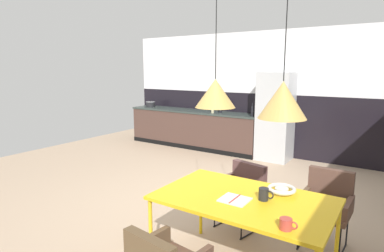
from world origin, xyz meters
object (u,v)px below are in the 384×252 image
(armchair_near_window, at_px, (327,200))
(mug_white_ceramic, at_px, (264,194))
(bottle_spice_small, at_px, (253,111))
(bottle_oil_tall, at_px, (221,108))
(open_book, at_px, (235,200))
(bottle_vinegar_dark, at_px, (213,108))
(refrigerator_column, at_px, (275,117))
(dining_table, at_px, (244,202))
(fruit_bowl, at_px, (282,189))
(pendant_lamp_over_table_far, at_px, (283,100))
(cooking_pot, at_px, (151,104))
(armchair_far_side, at_px, (242,186))
(mug_wide_latte, at_px, (286,224))
(pendant_lamp_over_table_near, at_px, (215,93))

(armchair_near_window, height_order, mug_white_ceramic, mug_white_ceramic)
(bottle_spice_small, height_order, bottle_oil_tall, bottle_spice_small)
(open_book, bearing_deg, bottle_spice_small, 111.03)
(bottle_vinegar_dark, bearing_deg, refrigerator_column, 4.39)
(bottle_spice_small, bearing_deg, bottle_oil_tall, 171.35)
(open_book, relative_size, bottle_spice_small, 0.86)
(dining_table, xyz_separation_m, open_book, (-0.04, -0.10, 0.05))
(fruit_bowl, relative_size, pendant_lamp_over_table_far, 0.22)
(bottle_vinegar_dark, relative_size, pendant_lamp_over_table_far, 0.23)
(dining_table, height_order, bottle_spice_small, bottle_spice_small)
(cooking_pot, distance_m, bottle_spice_small, 2.90)
(dining_table, xyz_separation_m, cooking_pot, (-4.42, 3.86, 0.25))
(armchair_far_side, height_order, mug_wide_latte, mug_wide_latte)
(dining_table, height_order, bottle_vinegar_dark, bottle_vinegar_dark)
(refrigerator_column, distance_m, fruit_bowl, 3.86)
(dining_table, distance_m, armchair_far_side, 0.97)
(armchair_far_side, xyz_separation_m, bottle_oil_tall, (-1.95, 3.03, 0.50))
(mug_white_ceramic, xyz_separation_m, bottle_vinegar_dark, (-2.67, 3.75, 0.19))
(armchair_far_side, xyz_separation_m, fruit_bowl, (0.65, -0.59, 0.29))
(cooking_pot, xyz_separation_m, pendant_lamp_over_table_near, (4.12, -3.86, 0.69))
(bottle_vinegar_dark, distance_m, bottle_spice_small, 0.98)
(armchair_near_window, height_order, armchair_far_side, armchair_near_window)
(armchair_far_side, bearing_deg, bottle_vinegar_dark, -41.36)
(armchair_far_side, relative_size, fruit_bowl, 2.98)
(mug_white_ceramic, relative_size, mug_wide_latte, 1.03)
(open_book, xyz_separation_m, cooking_pot, (-4.38, 3.96, 0.20))
(dining_table, relative_size, fruit_bowl, 5.94)
(mug_white_ceramic, bearing_deg, cooking_pot, 140.18)
(armchair_far_side, distance_m, pendant_lamp_over_table_far, 1.59)
(open_book, distance_m, bottle_oil_tall, 4.62)
(dining_table, height_order, mug_white_ceramic, mug_white_ceramic)
(refrigerator_column, height_order, pendant_lamp_over_table_far, pendant_lamp_over_table_far)
(refrigerator_column, bearing_deg, mug_wide_latte, -69.83)
(bottle_vinegar_dark, bearing_deg, bottle_oil_tall, 34.38)
(armchair_near_window, xyz_separation_m, bottle_oil_tall, (-2.87, 2.91, 0.50))
(mug_white_ceramic, relative_size, cooking_pot, 0.57)
(armchair_far_side, distance_m, bottle_oil_tall, 3.64)
(refrigerator_column, relative_size, open_book, 7.51)
(bottle_oil_tall, bearing_deg, open_book, -59.87)
(armchair_far_side, relative_size, cooking_pot, 3.26)
(pendant_lamp_over_table_far, bearing_deg, armchair_near_window, 77.67)
(pendant_lamp_over_table_far, bearing_deg, mug_wide_latte, -62.92)
(armchair_near_window, xyz_separation_m, pendant_lamp_over_table_far, (-0.21, -0.98, 1.12))
(armchair_near_window, relative_size, bottle_oil_tall, 2.91)
(bottle_oil_tall, distance_m, pendant_lamp_over_table_far, 4.75)
(mug_white_ceramic, bearing_deg, armchair_near_window, 69.60)
(armchair_far_side, bearing_deg, dining_table, 128.06)
(armchair_far_side, xyz_separation_m, bottle_vinegar_dark, (-2.10, 2.92, 0.49))
(fruit_bowl, relative_size, bottle_oil_tall, 0.91)
(cooking_pot, height_order, bottle_vinegar_dark, bottle_vinegar_dark)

